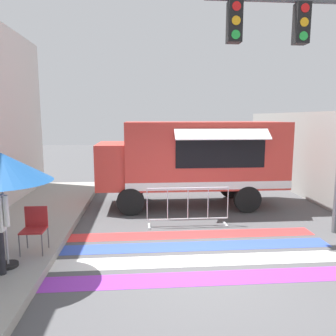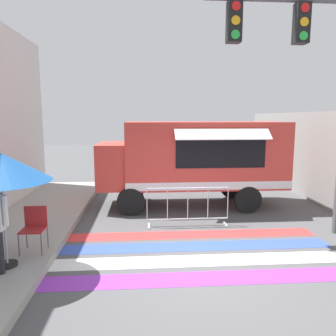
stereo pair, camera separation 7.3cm
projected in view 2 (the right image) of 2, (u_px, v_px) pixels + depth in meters
ground_plane at (199, 265)px, 6.55m from camera, size 60.00×60.00×0.00m
crosswalk_painted at (194, 253)px, 7.13m from camera, size 6.40×2.84×0.01m
food_truck at (190, 157)px, 10.76m from camera, size 6.01×2.54×2.79m
traffic_signal_pole at (301, 60)px, 7.65m from camera, size 3.68×0.29×5.96m
patio_umbrella at (0, 167)px, 5.85m from camera, size 1.79×1.79×2.15m
folding_chair at (34, 224)px, 6.80m from camera, size 0.46×0.46×0.92m
barricade_front at (188, 207)px, 8.86m from camera, size 2.23×0.44×1.07m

